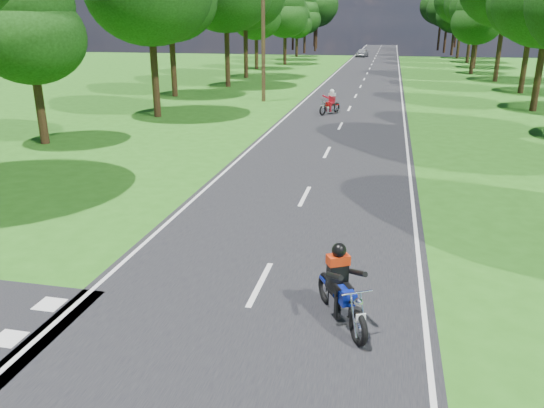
# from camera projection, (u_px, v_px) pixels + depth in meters

# --- Properties ---
(ground) EXTENTS (160.00, 160.00, 0.00)m
(ground) POSITION_uv_depth(u_px,v_px,m) (233.00, 337.00, 9.25)
(ground) COLOR #276116
(ground) RESTS_ON ground
(main_road) EXTENTS (7.00, 140.00, 0.02)m
(main_road) POSITION_uv_depth(u_px,v_px,m) (367.00, 73.00, 55.41)
(main_road) COLOR black
(main_road) RESTS_ON ground
(road_markings) EXTENTS (7.40, 140.00, 0.01)m
(road_markings) POSITION_uv_depth(u_px,v_px,m) (365.00, 75.00, 53.70)
(road_markings) COLOR silver
(road_markings) RESTS_ON main_road
(telegraph_pole) EXTENTS (1.20, 0.26, 8.00)m
(telegraph_pole) POSITION_uv_depth(u_px,v_px,m) (263.00, 39.00, 34.97)
(telegraph_pole) COLOR #382616
(telegraph_pole) RESTS_ON ground
(rider_near_blue) EXTENTS (1.37, 1.84, 1.48)m
(rider_near_blue) POSITION_uv_depth(u_px,v_px,m) (342.00, 285.00, 9.47)
(rider_near_blue) COLOR #0E209C
(rider_near_blue) RESTS_ON main_road
(rider_far_red) EXTENTS (1.31, 1.79, 1.43)m
(rider_far_red) POSITION_uv_depth(u_px,v_px,m) (330.00, 102.00, 31.09)
(rider_far_red) COLOR #B30D0F
(rider_far_red) RESTS_ON main_road
(distant_car) EXTENTS (2.05, 3.88, 1.26)m
(distant_car) POSITION_uv_depth(u_px,v_px,m) (362.00, 52.00, 80.56)
(distant_car) COLOR #A6A8AD
(distant_car) RESTS_ON main_road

